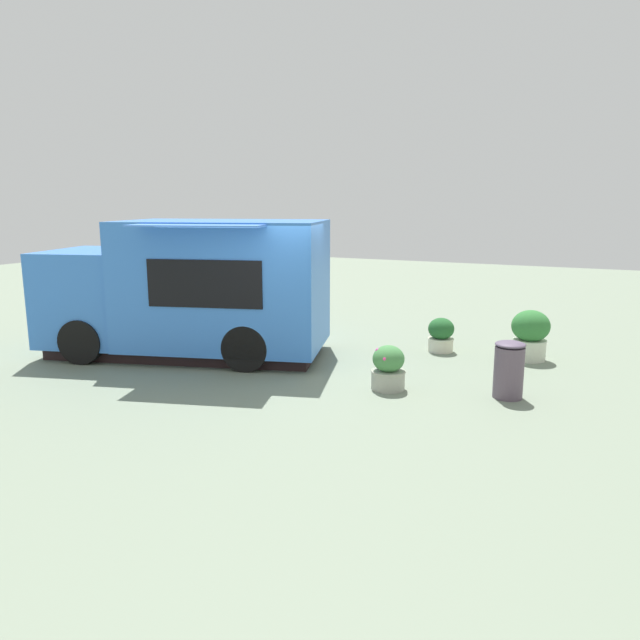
% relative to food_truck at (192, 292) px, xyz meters
% --- Properties ---
extents(ground_plane, '(40.00, 40.00, 0.00)m').
position_rel_food_truck_xyz_m(ground_plane, '(1.60, -0.34, -1.21)').
color(ground_plane, gray).
extents(food_truck, '(5.61, 3.49, 2.54)m').
position_rel_food_truck_xyz_m(food_truck, '(0.00, 0.00, 0.00)').
color(food_truck, '#3878D8').
rests_on(food_truck, ground_plane).
extents(planter_flowering_near, '(0.51, 0.51, 0.67)m').
position_rel_food_truck_xyz_m(planter_flowering_near, '(4.21, 2.25, -0.88)').
color(planter_flowering_near, beige).
rests_on(planter_flowering_near, ground_plane).
extents(planter_flowering_far, '(0.55, 0.55, 0.70)m').
position_rel_food_truck_xyz_m(planter_flowering_far, '(4.06, -0.45, -0.87)').
color(planter_flowering_far, '#9DA091').
rests_on(planter_flowering_far, ground_plane).
extents(planter_flowering_side, '(0.69, 0.69, 0.93)m').
position_rel_food_truck_xyz_m(planter_flowering_side, '(5.85, 2.34, -0.72)').
color(planter_flowering_side, beige).
rests_on(planter_flowering_side, ground_plane).
extents(trash_bin, '(0.44, 0.44, 0.86)m').
position_rel_food_truck_xyz_m(trash_bin, '(5.81, -0.07, -0.77)').
color(trash_bin, '#594A58').
rests_on(trash_bin, ground_plane).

